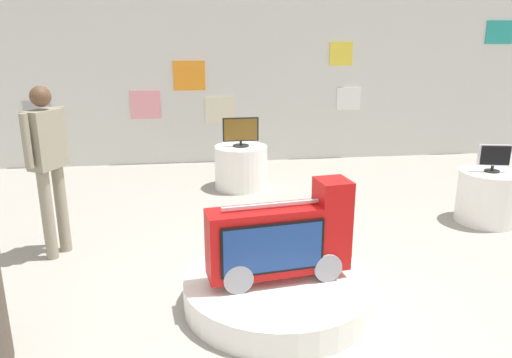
% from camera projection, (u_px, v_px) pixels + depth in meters
% --- Properties ---
extents(ground_plane, '(30.00, 30.00, 0.00)m').
position_uv_depth(ground_plane, '(299.00, 303.00, 4.16)').
color(ground_plane, '#9E998E').
extents(back_wall_display, '(11.73, 0.13, 2.85)m').
position_uv_depth(back_wall_display, '(239.00, 82.00, 8.54)').
color(back_wall_display, silver).
rests_on(back_wall_display, ground).
extents(main_display_pedestal, '(1.60, 1.60, 0.23)m').
position_uv_depth(main_display_pedestal, '(278.00, 291.00, 4.13)').
color(main_display_pedestal, white).
rests_on(main_display_pedestal, ground).
extents(novelty_firetruck_tv, '(1.22, 0.47, 0.83)m').
position_uv_depth(novelty_firetruck_tv, '(282.00, 241.00, 4.00)').
color(novelty_firetruck_tv, gray).
rests_on(novelty_firetruck_tv, main_display_pedestal).
extents(display_pedestal_left_rear, '(0.73, 0.73, 0.64)m').
position_uv_depth(display_pedestal_left_rear, '(488.00, 197.00, 5.91)').
color(display_pedestal_left_rear, white).
rests_on(display_pedestal_left_rear, ground).
extents(tv_on_left_rear, '(0.37, 0.17, 0.33)m').
position_uv_depth(tv_on_left_rear, '(494.00, 157.00, 5.77)').
color(tv_on_left_rear, black).
rests_on(tv_on_left_rear, display_pedestal_left_rear).
extents(display_pedestal_center_rear, '(0.78, 0.78, 0.64)m').
position_uv_depth(display_pedestal_center_rear, '(241.00, 167.00, 7.26)').
color(display_pedestal_center_rear, white).
rests_on(display_pedestal_center_rear, ground).
extents(tv_on_center_rear, '(0.53, 0.24, 0.43)m').
position_uv_depth(tv_on_center_rear, '(241.00, 131.00, 7.10)').
color(tv_on_center_rear, black).
rests_on(tv_on_center_rear, display_pedestal_center_rear).
extents(shopper_browsing_near_truck, '(0.35, 0.51, 1.75)m').
position_uv_depth(shopper_browsing_near_truck, '(48.00, 159.00, 4.81)').
color(shopper_browsing_near_truck, gray).
rests_on(shopper_browsing_near_truck, ground).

